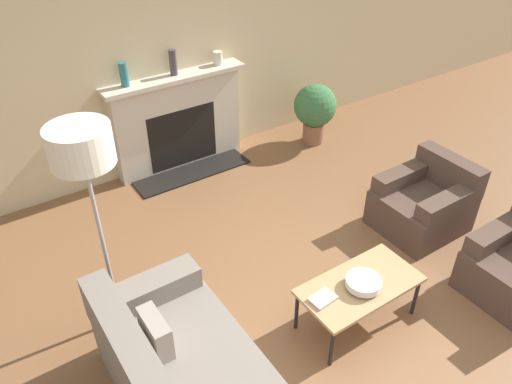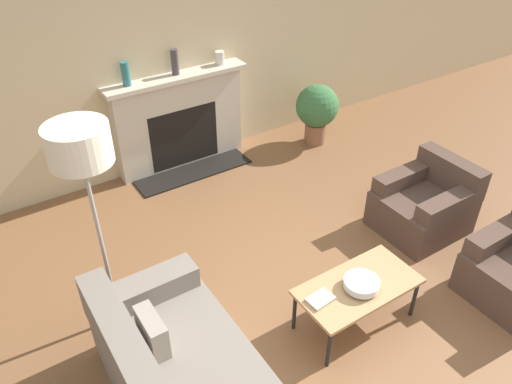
{
  "view_description": "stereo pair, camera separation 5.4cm",
  "coord_description": "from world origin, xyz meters",
  "px_view_note": "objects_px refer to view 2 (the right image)",
  "views": [
    {
      "loc": [
        -2.07,
        -1.92,
        3.29
      ],
      "look_at": [
        0.18,
        1.44,
        0.45
      ],
      "focal_mm": 35.0,
      "sensor_mm": 36.0,
      "label": 1
    },
    {
      "loc": [
        -2.03,
        -1.95,
        3.29
      ],
      "look_at": [
        0.18,
        1.44,
        0.45
      ],
      "focal_mm": 35.0,
      "sensor_mm": 36.0,
      "label": 2
    }
  ],
  "objects_px": {
    "fireplace": "(180,122)",
    "book": "(320,299)",
    "armchair_far": "(425,204)",
    "mantel_vase_center_right": "(220,58)",
    "bowl": "(361,284)",
    "mantel_vase_center_left": "(175,62)",
    "mantel_vase_left": "(126,74)",
    "potted_plant": "(317,109)",
    "floor_lamp": "(82,159)",
    "coffee_table": "(358,288)"
  },
  "relations": [
    {
      "from": "armchair_far",
      "to": "bowl",
      "type": "relative_size",
      "value": 3.0
    },
    {
      "from": "bowl",
      "to": "mantel_vase_center_left",
      "type": "distance_m",
      "value": 3.21
    },
    {
      "from": "armchair_far",
      "to": "mantel_vase_center_right",
      "type": "height_order",
      "value": "mantel_vase_center_right"
    },
    {
      "from": "fireplace",
      "to": "coffee_table",
      "type": "xyz_separation_m",
      "value": [
        0.05,
        -3.05,
        -0.17
      ]
    },
    {
      "from": "fireplace",
      "to": "book",
      "type": "bearing_deg",
      "value": -95.72
    },
    {
      "from": "bowl",
      "to": "mantel_vase_center_right",
      "type": "distance_m",
      "value": 3.24
    },
    {
      "from": "book",
      "to": "mantel_vase_center_right",
      "type": "distance_m",
      "value": 3.25
    },
    {
      "from": "bowl",
      "to": "mantel_vase_center_right",
      "type": "height_order",
      "value": "mantel_vase_center_right"
    },
    {
      "from": "bowl",
      "to": "potted_plant",
      "type": "distance_m",
      "value": 3.09
    },
    {
      "from": "armchair_far",
      "to": "bowl",
      "type": "distance_m",
      "value": 1.59
    },
    {
      "from": "mantel_vase_left",
      "to": "mantel_vase_center_right",
      "type": "bearing_deg",
      "value": 0.0
    },
    {
      "from": "fireplace",
      "to": "potted_plant",
      "type": "xyz_separation_m",
      "value": [
        1.7,
        -0.48,
        -0.08
      ]
    },
    {
      "from": "mantel_vase_center_right",
      "to": "potted_plant",
      "type": "bearing_deg",
      "value": -23.55
    },
    {
      "from": "armchair_far",
      "to": "mantel_vase_left",
      "type": "bearing_deg",
      "value": -140.48
    },
    {
      "from": "mantel_vase_center_left",
      "to": "book",
      "type": "bearing_deg",
      "value": -95.9
    },
    {
      "from": "bowl",
      "to": "floor_lamp",
      "type": "height_order",
      "value": "floor_lamp"
    },
    {
      "from": "book",
      "to": "floor_lamp",
      "type": "bearing_deg",
      "value": 135.13
    },
    {
      "from": "fireplace",
      "to": "armchair_far",
      "type": "height_order",
      "value": "fireplace"
    },
    {
      "from": "bowl",
      "to": "potted_plant",
      "type": "bearing_deg",
      "value": 57.6
    },
    {
      "from": "fireplace",
      "to": "mantel_vase_left",
      "type": "height_order",
      "value": "mantel_vase_left"
    },
    {
      "from": "fireplace",
      "to": "book",
      "type": "xyz_separation_m",
      "value": [
        -0.3,
        -3.01,
        -0.12
      ]
    },
    {
      "from": "coffee_table",
      "to": "potted_plant",
      "type": "xyz_separation_m",
      "value": [
        1.65,
        2.58,
        0.09
      ]
    },
    {
      "from": "fireplace",
      "to": "mantel_vase_center_right",
      "type": "relative_size",
      "value": 11.02
    },
    {
      "from": "floor_lamp",
      "to": "mantel_vase_center_left",
      "type": "xyz_separation_m",
      "value": [
        1.59,
        1.97,
        -0.27
      ]
    },
    {
      "from": "armchair_far",
      "to": "mantel_vase_center_left",
      "type": "xyz_separation_m",
      "value": [
        -1.49,
        2.5,
        1.01
      ]
    },
    {
      "from": "coffee_table",
      "to": "book",
      "type": "height_order",
      "value": "book"
    },
    {
      "from": "fireplace",
      "to": "bowl",
      "type": "height_order",
      "value": "fireplace"
    },
    {
      "from": "armchair_far",
      "to": "coffee_table",
      "type": "distance_m",
      "value": 1.56
    },
    {
      "from": "fireplace",
      "to": "mantel_vase_left",
      "type": "relative_size",
      "value": 6.56
    },
    {
      "from": "bowl",
      "to": "book",
      "type": "distance_m",
      "value": 0.36
    },
    {
      "from": "coffee_table",
      "to": "mantel_vase_center_left",
      "type": "relative_size",
      "value": 3.49
    },
    {
      "from": "fireplace",
      "to": "mantel_vase_center_left",
      "type": "relative_size",
      "value": 5.97
    },
    {
      "from": "coffee_table",
      "to": "bowl",
      "type": "height_order",
      "value": "bowl"
    },
    {
      "from": "mantel_vase_center_right",
      "to": "bowl",
      "type": "bearing_deg",
      "value": -99.78
    },
    {
      "from": "mantel_vase_center_left",
      "to": "mantel_vase_center_right",
      "type": "height_order",
      "value": "mantel_vase_center_left"
    },
    {
      "from": "mantel_vase_center_right",
      "to": "fireplace",
      "type": "bearing_deg",
      "value": -178.59
    },
    {
      "from": "bowl",
      "to": "floor_lamp",
      "type": "bearing_deg",
      "value": 145.05
    },
    {
      "from": "armchair_far",
      "to": "potted_plant",
      "type": "relative_size",
      "value": 1.06
    },
    {
      "from": "potted_plant",
      "to": "fireplace",
      "type": "bearing_deg",
      "value": 164.42
    },
    {
      "from": "armchair_far",
      "to": "bowl",
      "type": "bearing_deg",
      "value": -67.72
    },
    {
      "from": "mantel_vase_center_left",
      "to": "potted_plant",
      "type": "relative_size",
      "value": 0.36
    },
    {
      "from": "mantel_vase_center_right",
      "to": "book",
      "type": "bearing_deg",
      "value": -106.25
    },
    {
      "from": "mantel_vase_left",
      "to": "mantel_vase_center_left",
      "type": "bearing_deg",
      "value": 0.0
    },
    {
      "from": "bowl",
      "to": "mantel_vase_center_left",
      "type": "bearing_deg",
      "value": 90.65
    },
    {
      "from": "coffee_table",
      "to": "floor_lamp",
      "type": "height_order",
      "value": "floor_lamp"
    },
    {
      "from": "fireplace",
      "to": "mantel_vase_left",
      "type": "bearing_deg",
      "value": 178.54
    },
    {
      "from": "floor_lamp",
      "to": "mantel_vase_left",
      "type": "xyz_separation_m",
      "value": [
        1.02,
        1.97,
        -0.28
      ]
    },
    {
      "from": "fireplace",
      "to": "floor_lamp",
      "type": "xyz_separation_m",
      "value": [
        -1.58,
        -1.95,
        1.0
      ]
    },
    {
      "from": "coffee_table",
      "to": "potted_plant",
      "type": "height_order",
      "value": "potted_plant"
    },
    {
      "from": "mantel_vase_left",
      "to": "book",
      "type": "bearing_deg",
      "value": -85.09
    }
  ]
}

